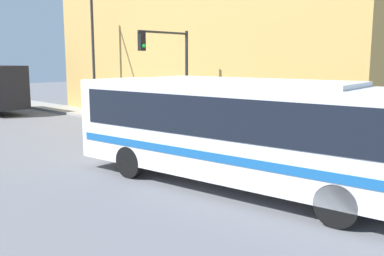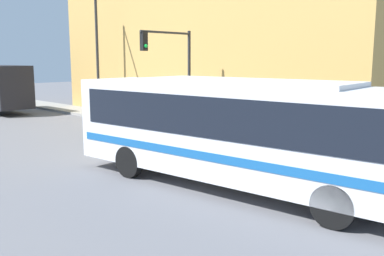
{
  "view_description": "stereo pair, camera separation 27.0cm",
  "coord_description": "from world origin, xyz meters",
  "px_view_note": "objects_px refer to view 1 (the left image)",
  "views": [
    {
      "loc": [
        -10.86,
        -5.87,
        3.86
      ],
      "look_at": [
        0.06,
        4.5,
        1.42
      ],
      "focal_mm": 40.0,
      "sensor_mm": 36.0,
      "label": 1
    },
    {
      "loc": [
        -10.67,
        -6.06,
        3.86
      ],
      "look_at": [
        0.06,
        4.5,
        1.42
      ],
      "focal_mm": 40.0,
      "sensor_mm": 36.0,
      "label": 2
    }
  ],
  "objects_px": {
    "fire_hydrant": "(258,132)",
    "traffic_light_pole": "(171,62)",
    "parking_meter": "(205,116)",
    "street_lamp": "(87,44)",
    "pedestrian_near_corner": "(292,122)",
    "city_bus": "(243,127)"
  },
  "relations": [
    {
      "from": "pedestrian_near_corner",
      "to": "city_bus",
      "type": "bearing_deg",
      "value": -160.2
    },
    {
      "from": "street_lamp",
      "to": "pedestrian_near_corner",
      "type": "distance_m",
      "value": 14.95
    },
    {
      "from": "street_lamp",
      "to": "pedestrian_near_corner",
      "type": "bearing_deg",
      "value": -84.94
    },
    {
      "from": "parking_meter",
      "to": "pedestrian_near_corner",
      "type": "relative_size",
      "value": 0.74
    },
    {
      "from": "traffic_light_pole",
      "to": "parking_meter",
      "type": "distance_m",
      "value": 3.2
    },
    {
      "from": "traffic_light_pole",
      "to": "pedestrian_near_corner",
      "type": "relative_size",
      "value": 3.05
    },
    {
      "from": "parking_meter",
      "to": "street_lamp",
      "type": "xyz_separation_m",
      "value": [
        -0.17,
        10.13,
        3.77
      ]
    },
    {
      "from": "fire_hydrant",
      "to": "parking_meter",
      "type": "bearing_deg",
      "value": 90.0
    },
    {
      "from": "traffic_light_pole",
      "to": "street_lamp",
      "type": "height_order",
      "value": "street_lamp"
    },
    {
      "from": "street_lamp",
      "to": "pedestrian_near_corner",
      "type": "relative_size",
      "value": 4.61
    },
    {
      "from": "traffic_light_pole",
      "to": "parking_meter",
      "type": "height_order",
      "value": "traffic_light_pole"
    },
    {
      "from": "city_bus",
      "to": "parking_meter",
      "type": "relative_size",
      "value": 9.51
    },
    {
      "from": "city_bus",
      "to": "fire_hydrant",
      "type": "height_order",
      "value": "city_bus"
    },
    {
      "from": "fire_hydrant",
      "to": "parking_meter",
      "type": "distance_m",
      "value": 3.24
    },
    {
      "from": "fire_hydrant",
      "to": "street_lamp",
      "type": "xyz_separation_m",
      "value": [
        -0.17,
        13.33,
        4.24
      ]
    },
    {
      "from": "parking_meter",
      "to": "street_lamp",
      "type": "bearing_deg",
      "value": 90.96
    },
    {
      "from": "city_bus",
      "to": "pedestrian_near_corner",
      "type": "height_order",
      "value": "city_bus"
    },
    {
      "from": "fire_hydrant",
      "to": "city_bus",
      "type": "bearing_deg",
      "value": -148.84
    },
    {
      "from": "pedestrian_near_corner",
      "to": "traffic_light_pole",
      "type": "bearing_deg",
      "value": 110.08
    },
    {
      "from": "fire_hydrant",
      "to": "parking_meter",
      "type": "xyz_separation_m",
      "value": [
        0.0,
        3.2,
        0.47
      ]
    },
    {
      "from": "traffic_light_pole",
      "to": "city_bus",
      "type": "bearing_deg",
      "value": -121.28
    },
    {
      "from": "fire_hydrant",
      "to": "traffic_light_pole",
      "type": "bearing_deg",
      "value": 102.03
    }
  ]
}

